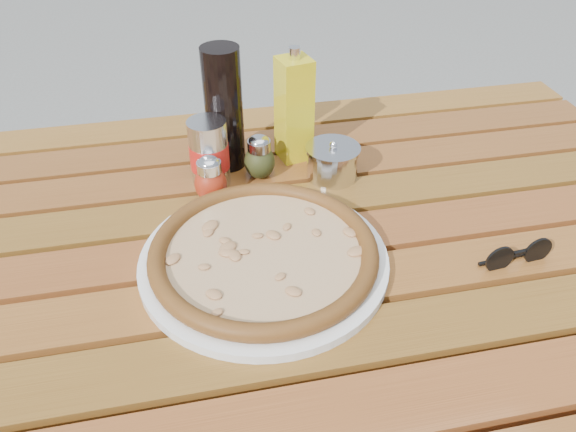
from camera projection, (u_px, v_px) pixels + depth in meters
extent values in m
cube|color=#3A1B0D|center=(492.00, 232.00, 1.51)|extent=(0.06, 0.06, 0.70)
cube|color=#341B0C|center=(291.00, 263.00, 0.89)|extent=(1.36, 0.86, 0.04)
cube|color=#5E2B10|center=(346.00, 418.00, 0.63)|extent=(1.40, 0.09, 0.03)
cube|color=#522F0E|center=(323.00, 348.00, 0.71)|extent=(1.40, 0.09, 0.03)
cube|color=#5D2F10|center=(305.00, 292.00, 0.79)|extent=(1.40, 0.09, 0.03)
cube|color=#59290F|center=(291.00, 247.00, 0.87)|extent=(1.40, 0.09, 0.03)
cube|color=#52300E|center=(278.00, 208.00, 0.95)|extent=(1.40, 0.09, 0.03)
cube|color=#562A0F|center=(268.00, 176.00, 1.03)|extent=(1.40, 0.09, 0.03)
cube|color=#53290E|center=(259.00, 148.00, 1.11)|extent=(1.40, 0.09, 0.03)
cube|color=#5E3510|center=(251.00, 124.00, 1.19)|extent=(1.40, 0.09, 0.03)
cylinder|color=white|center=(264.00, 260.00, 0.81)|extent=(0.37, 0.37, 0.01)
cylinder|color=beige|center=(264.00, 254.00, 0.81)|extent=(0.35, 0.35, 0.01)
torus|color=black|center=(264.00, 251.00, 0.80)|extent=(0.38, 0.38, 0.03)
ellipsoid|color=#AB2C13|center=(211.00, 184.00, 0.93)|extent=(0.06, 0.06, 0.06)
cylinder|color=white|center=(209.00, 167.00, 0.91)|extent=(0.04, 0.04, 0.02)
ellipsoid|color=silver|center=(208.00, 162.00, 0.90)|extent=(0.04, 0.04, 0.02)
ellipsoid|color=#3A3F19|center=(260.00, 162.00, 0.98)|extent=(0.07, 0.07, 0.06)
cylinder|color=silver|center=(259.00, 145.00, 0.96)|extent=(0.05, 0.05, 0.02)
ellipsoid|color=silver|center=(259.00, 141.00, 0.96)|extent=(0.05, 0.05, 0.02)
cylinder|color=black|center=(224.00, 109.00, 0.97)|extent=(0.09, 0.09, 0.22)
cylinder|color=silver|center=(209.00, 153.00, 0.95)|extent=(0.08, 0.08, 0.12)
cylinder|color=red|center=(209.00, 156.00, 0.95)|extent=(0.09, 0.09, 0.04)
cube|color=gold|center=(294.00, 110.00, 1.00)|extent=(0.07, 0.07, 0.19)
cylinder|color=silver|center=(294.00, 53.00, 0.94)|extent=(0.02, 0.02, 0.02)
cylinder|color=silver|center=(332.00, 163.00, 0.99)|extent=(0.11, 0.11, 0.05)
cylinder|color=silver|center=(333.00, 149.00, 0.97)|extent=(0.12, 0.12, 0.01)
sphere|color=white|center=(333.00, 145.00, 0.96)|extent=(0.02, 0.02, 0.01)
cylinder|color=black|center=(500.00, 259.00, 0.80)|extent=(0.04, 0.01, 0.04)
cylinder|color=black|center=(538.00, 251.00, 0.81)|extent=(0.04, 0.01, 0.04)
cube|color=black|center=(520.00, 253.00, 0.80)|extent=(0.02, 0.01, 0.00)
cube|color=black|center=(506.00, 258.00, 0.82)|extent=(0.09, 0.01, 0.00)
cube|color=black|center=(515.00, 253.00, 0.83)|extent=(0.09, 0.01, 0.00)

